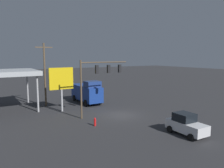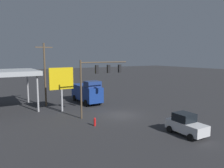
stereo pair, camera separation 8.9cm
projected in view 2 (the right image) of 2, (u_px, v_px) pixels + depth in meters
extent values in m
plane|color=#2D2D30|center=(121.00, 115.00, 26.89)|extent=(200.00, 200.00, 0.00)
cylinder|color=brown|center=(81.00, 90.00, 24.99)|extent=(0.20, 0.20, 6.78)
cylinder|color=brown|center=(105.00, 62.00, 26.24)|extent=(6.26, 0.14, 0.14)
cube|color=black|center=(97.00, 69.00, 25.78)|extent=(0.36, 0.28, 1.00)
sphere|color=#FF4141|center=(96.00, 67.00, 25.90)|extent=(0.22, 0.22, 0.22)
sphere|color=#392305|center=(96.00, 69.00, 25.94)|extent=(0.22, 0.22, 0.22)
sphere|color=black|center=(96.00, 72.00, 25.98)|extent=(0.22, 0.22, 0.22)
cube|color=black|center=(109.00, 69.00, 26.64)|extent=(0.36, 0.28, 1.00)
sphere|color=#FF4141|center=(108.00, 66.00, 26.75)|extent=(0.22, 0.22, 0.22)
sphere|color=#392305|center=(108.00, 69.00, 26.79)|extent=(0.22, 0.22, 0.22)
sphere|color=black|center=(108.00, 71.00, 26.83)|extent=(0.22, 0.22, 0.22)
cube|color=black|center=(120.00, 69.00, 27.49)|extent=(0.36, 0.28, 1.00)
sphere|color=#FF4141|center=(119.00, 66.00, 27.61)|extent=(0.22, 0.22, 0.22)
sphere|color=#392305|center=(119.00, 68.00, 27.65)|extent=(0.22, 0.22, 0.22)
sphere|color=black|center=(119.00, 71.00, 27.69)|extent=(0.22, 0.22, 0.22)
cylinder|color=brown|center=(45.00, 75.00, 31.20)|extent=(0.26, 0.26, 9.04)
cube|color=brown|center=(44.00, 47.00, 30.69)|extent=(2.40, 0.14, 0.14)
cylinder|color=#B7B7BC|center=(28.00, 88.00, 33.47)|extent=(0.24, 0.24, 4.75)
cylinder|color=#B7B7BC|center=(38.00, 94.00, 28.16)|extent=(0.24, 0.24, 4.75)
cylinder|color=#B7B7BC|center=(62.00, 90.00, 28.39)|extent=(0.24, 0.24, 5.74)
cube|color=yellow|center=(61.00, 79.00, 28.20)|extent=(3.18, 0.24, 2.82)
cube|color=black|center=(61.00, 78.00, 28.31)|extent=(2.23, 0.04, 0.99)
cube|color=silver|center=(186.00, 127.00, 20.12)|extent=(1.82, 3.85, 0.90)
cube|color=black|center=(184.00, 117.00, 20.28)|extent=(1.62, 1.75, 0.76)
cylinder|color=black|center=(204.00, 134.00, 19.56)|extent=(0.24, 0.63, 0.62)
cylinder|color=black|center=(191.00, 137.00, 18.69)|extent=(0.24, 0.63, 0.62)
cylinder|color=black|center=(182.00, 126.00, 21.68)|extent=(0.24, 0.63, 0.62)
cylinder|color=black|center=(170.00, 129.00, 20.81)|extent=(0.24, 0.63, 0.62)
cube|color=navy|center=(87.00, 93.00, 33.80)|extent=(2.38, 6.83, 2.20)
cube|color=navy|center=(92.00, 84.00, 31.82)|extent=(2.14, 1.82, 0.90)
cylinder|color=black|center=(100.00, 101.00, 32.68)|extent=(0.23, 0.96, 0.96)
cylinder|color=black|center=(86.00, 103.00, 31.47)|extent=(0.23, 0.96, 0.96)
cylinder|color=black|center=(88.00, 97.00, 36.42)|extent=(0.23, 0.96, 0.96)
cylinder|color=black|center=(74.00, 98.00, 35.21)|extent=(0.23, 0.96, 0.96)
cylinder|color=red|center=(95.00, 123.00, 22.70)|extent=(0.24, 0.24, 0.70)
sphere|color=red|center=(95.00, 119.00, 22.65)|extent=(0.22, 0.22, 0.22)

